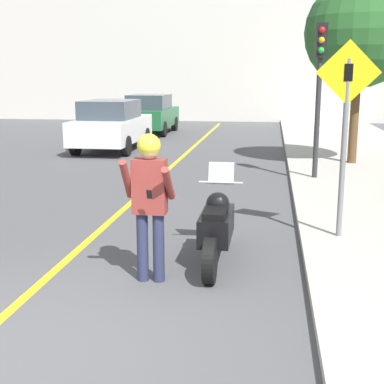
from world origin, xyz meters
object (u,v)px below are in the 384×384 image
(person_biker, at_px, (150,191))
(traffic_light, at_px, (320,71))
(motorcycle, at_px, (217,227))
(parked_car_green, at_px, (150,114))
(parked_car_white, at_px, (112,125))
(street_tree, at_px, (360,33))
(crossing_sign, at_px, (345,121))

(person_biker, relative_size, traffic_light, 0.52)
(motorcycle, height_order, parked_car_green, parked_car_green)
(parked_car_white, bearing_deg, person_biker, -71.01)
(street_tree, bearing_deg, parked_car_white, 163.29)
(parked_car_green, bearing_deg, motorcycle, -74.14)
(person_biker, bearing_deg, parked_car_white, 108.99)
(motorcycle, height_order, street_tree, street_tree)
(parked_car_green, bearing_deg, person_biker, -77.19)
(traffic_light, bearing_deg, crossing_sign, -89.99)
(person_biker, bearing_deg, traffic_light, 69.84)
(motorcycle, relative_size, parked_car_green, 0.50)
(street_tree, bearing_deg, crossing_sign, -99.30)
(person_biker, distance_m, street_tree, 10.09)
(crossing_sign, relative_size, parked_car_white, 0.68)
(crossing_sign, bearing_deg, traffic_light, 90.01)
(person_biker, bearing_deg, motorcycle, 48.27)
(motorcycle, relative_size, crossing_sign, 0.73)
(street_tree, bearing_deg, traffic_light, -116.17)
(motorcycle, xyz_separation_m, crossing_sign, (1.73, 1.08, 1.34))
(motorcycle, xyz_separation_m, parked_car_white, (-4.63, 10.54, 0.37))
(parked_car_white, bearing_deg, motorcycle, -66.29)
(traffic_light, xyz_separation_m, street_tree, (1.18, 2.40, 1.00))
(person_biker, distance_m, parked_car_white, 12.01)
(traffic_light, height_order, parked_car_green, traffic_light)
(motorcycle, distance_m, traffic_light, 6.47)
(motorcycle, height_order, person_biker, person_biker)
(motorcycle, height_order, crossing_sign, crossing_sign)
(motorcycle, xyz_separation_m, person_biker, (-0.72, -0.81, 0.64))
(parked_car_green, bearing_deg, street_tree, -46.09)
(person_biker, height_order, parked_car_white, person_biker)
(parked_car_white, height_order, parked_car_green, same)
(street_tree, height_order, parked_car_green, street_tree)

